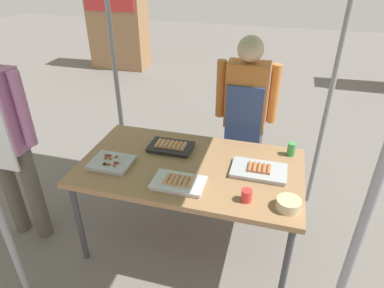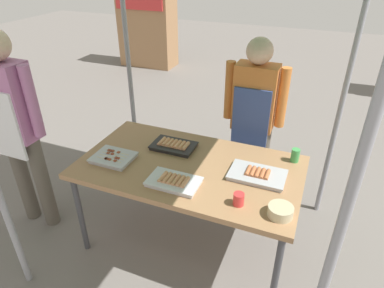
# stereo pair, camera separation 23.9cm
# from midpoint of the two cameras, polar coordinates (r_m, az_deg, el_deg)

# --- Properties ---
(ground_plane) EXTENTS (18.00, 18.00, 0.00)m
(ground_plane) POSITION_cam_midpoint_polar(r_m,az_deg,el_deg) (2.94, 2.04, -15.88)
(ground_plane) COLOR #66605B
(stall_table) EXTENTS (1.60, 0.90, 0.75)m
(stall_table) POSITION_cam_midpoint_polar(r_m,az_deg,el_deg) (2.48, 2.33, -4.66)
(stall_table) COLOR #9E724C
(stall_table) RESTS_ON ground
(tray_grilled_sausages) EXTENTS (0.34, 0.22, 0.05)m
(tray_grilled_sausages) POSITION_cam_midpoint_polar(r_m,az_deg,el_deg) (2.64, -0.54, -0.33)
(tray_grilled_sausages) COLOR black
(tray_grilled_sausages) RESTS_ON stall_table
(tray_meat_skewers) EXTENTS (0.29, 0.24, 0.04)m
(tray_meat_skewers) POSITION_cam_midpoint_polar(r_m,az_deg,el_deg) (2.55, -10.52, -2.34)
(tray_meat_skewers) COLOR #ADADB2
(tray_meat_skewers) RESTS_ON stall_table
(tray_pork_links) EXTENTS (0.38, 0.24, 0.05)m
(tray_pork_links) POSITION_cam_midpoint_polar(r_m,az_deg,el_deg) (2.39, 13.78, -5.14)
(tray_pork_links) COLOR #ADADB2
(tray_pork_links) RESTS_ON stall_table
(tray_spring_rolls) EXTENTS (0.35, 0.21, 0.05)m
(tray_spring_rolls) POSITION_cam_midpoint_polar(r_m,az_deg,el_deg) (2.25, -0.04, -6.44)
(tray_spring_rolls) COLOR silver
(tray_spring_rolls) RESTS_ON stall_table
(condiment_bowl) EXTENTS (0.15, 0.15, 0.07)m
(condiment_bowl) POSITION_cam_midpoint_polar(r_m,az_deg,el_deg) (2.11, 17.90, -10.83)
(condiment_bowl) COLOR #BFB28C
(condiment_bowl) RESTS_ON stall_table
(drink_cup_near_edge) EXTENTS (0.06, 0.06, 0.10)m
(drink_cup_near_edge) POSITION_cam_midpoint_polar(r_m,az_deg,el_deg) (2.62, 19.51, -1.89)
(drink_cup_near_edge) COLOR #3F994C
(drink_cup_near_edge) RESTS_ON stall_table
(drink_cup_by_wok) EXTENTS (0.07, 0.07, 0.08)m
(drink_cup_by_wok) POSITION_cam_midpoint_polar(r_m,az_deg,el_deg) (2.12, 11.11, -9.21)
(drink_cup_by_wok) COLOR red
(drink_cup_by_wok) RESTS_ON stall_table
(vendor_woman) EXTENTS (0.52, 0.22, 1.53)m
(vendor_woman) POSITION_cam_midpoint_polar(r_m,az_deg,el_deg) (2.92, 12.62, 4.94)
(vendor_woman) COLOR #595147
(vendor_woman) RESTS_ON ground
(customer_nearby) EXTENTS (0.52, 0.23, 1.66)m
(customer_nearby) POSITION_cam_midpoint_polar(r_m,az_deg,el_deg) (2.83, -25.59, 3.66)
(customer_nearby) COLOR #595147
(customer_nearby) RESTS_ON ground
(neighbor_stall_left) EXTENTS (1.07, 0.55, 1.61)m
(neighbor_stall_left) POSITION_cam_midpoint_polar(r_m,az_deg,el_deg) (7.05, -6.53, 19.43)
(neighbor_stall_left) COLOR #9E724C
(neighbor_stall_left) RESTS_ON ground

